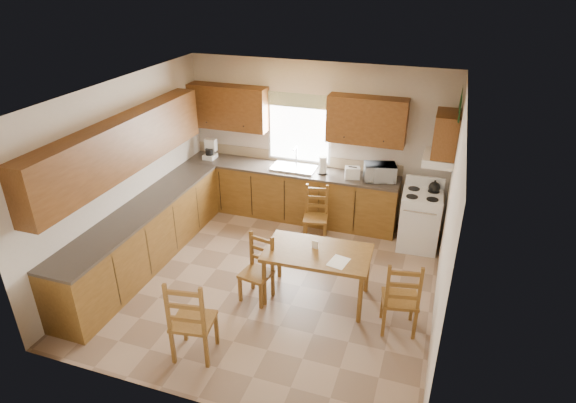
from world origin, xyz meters
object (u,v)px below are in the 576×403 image
(stove, at_px, (419,221))
(microwave, at_px, (380,172))
(dining_table, at_px, (317,275))
(chair_near_left, at_px, (193,316))
(chair_near_right, at_px, (400,295))
(chair_far_right, at_px, (316,215))
(chair_far_left, at_px, (256,270))

(stove, height_order, microwave, microwave)
(dining_table, bearing_deg, chair_near_left, -128.29)
(chair_near_right, xyz_separation_m, chair_far_right, (-1.55, 1.73, -0.05))
(microwave, distance_m, dining_table, 2.27)
(stove, bearing_deg, dining_table, -125.32)
(dining_table, height_order, chair_far_right, chair_far_right)
(chair_near_left, distance_m, chair_near_right, 2.47)
(chair_far_right, bearing_deg, chair_far_left, -111.58)
(dining_table, height_order, chair_near_right, chair_near_right)
(chair_near_left, height_order, chair_near_right, chair_near_left)
(chair_far_right, bearing_deg, microwave, 25.31)
(chair_near_left, bearing_deg, microwave, -121.74)
(microwave, xyz_separation_m, chair_near_right, (0.68, -2.38, -0.55))
(chair_near_left, xyz_separation_m, chair_far_left, (0.29, 1.18, -0.08))
(stove, relative_size, microwave, 1.94)
(stove, height_order, chair_near_right, chair_near_right)
(stove, relative_size, chair_near_right, 0.88)
(chair_near_right, distance_m, chair_far_right, 2.33)
(stove, xyz_separation_m, chair_near_left, (-2.21, -3.26, 0.09))
(stove, xyz_separation_m, microwave, (-0.72, 0.31, 0.61))
(chair_near_right, xyz_separation_m, chair_far_left, (-1.88, -0.01, -0.05))
(chair_near_left, bearing_deg, dining_table, -134.88)
(dining_table, xyz_separation_m, chair_far_right, (-0.44, 1.47, 0.09))
(dining_table, bearing_deg, chair_far_right, 103.94)
(chair_far_left, bearing_deg, chair_near_right, 10.63)
(microwave, bearing_deg, chair_near_left, -128.69)
(microwave, distance_m, chair_far_left, 2.74)
(chair_near_right, bearing_deg, dining_table, -24.29)
(chair_near_left, bearing_deg, chair_far_right, -110.91)
(chair_near_left, height_order, chair_far_left, chair_near_left)
(dining_table, bearing_deg, microwave, 75.70)
(chair_near_left, distance_m, chair_far_left, 1.22)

